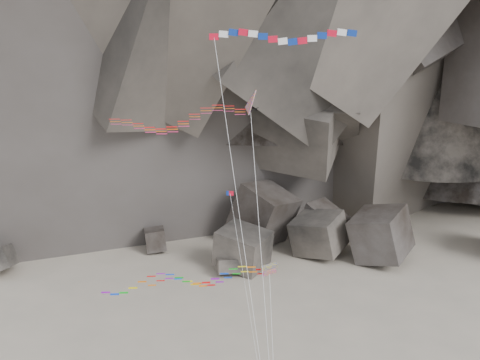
{
  "coord_description": "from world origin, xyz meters",
  "views": [
    {
      "loc": [
        -2.45,
        -40.46,
        31.87
      ],
      "look_at": [
        -1.86,
        6.0,
        18.51
      ],
      "focal_mm": 45.0,
      "sensor_mm": 36.0,
      "label": 1
    }
  ],
  "objects_px": {
    "delta_kite": "(174,119)",
    "pennant_kite": "(238,245)",
    "banner_kite": "(282,39)",
    "parafoil_kite": "(181,279)"
  },
  "relations": [
    {
      "from": "delta_kite",
      "to": "pennant_kite",
      "type": "bearing_deg",
      "value": 16.0
    },
    {
      "from": "banner_kite",
      "to": "parafoil_kite",
      "type": "relative_size",
      "value": 2.23
    },
    {
      "from": "banner_kite",
      "to": "pennant_kite",
      "type": "xyz_separation_m",
      "value": [
        -2.99,
        0.74,
        -15.33
      ]
    },
    {
      "from": "delta_kite",
      "to": "pennant_kite",
      "type": "distance_m",
      "value": 11.17
    },
    {
      "from": "banner_kite",
      "to": "parafoil_kite",
      "type": "xyz_separation_m",
      "value": [
        -7.09,
        -2.55,
        -16.56
      ]
    },
    {
      "from": "pennant_kite",
      "to": "parafoil_kite",
      "type": "bearing_deg",
      "value": -127.48
    },
    {
      "from": "delta_kite",
      "to": "banner_kite",
      "type": "xyz_separation_m",
      "value": [
        7.42,
        1.1,
        5.24
      ]
    },
    {
      "from": "delta_kite",
      "to": "banner_kite",
      "type": "bearing_deg",
      "value": 1.85
    },
    {
      "from": "parafoil_kite",
      "to": "pennant_kite",
      "type": "bearing_deg",
      "value": 15.94
    },
    {
      "from": "parafoil_kite",
      "to": "pennant_kite",
      "type": "distance_m",
      "value": 5.4
    }
  ]
}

